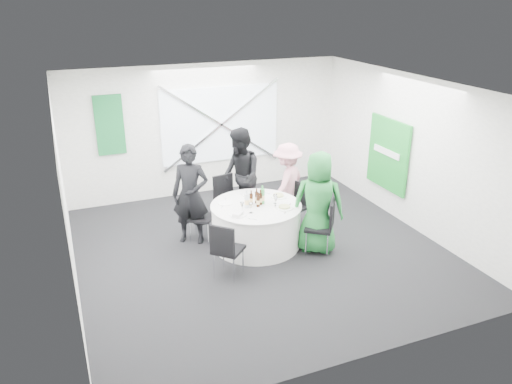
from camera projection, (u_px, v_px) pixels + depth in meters
name	position (u px, v px, depth m)	size (l,w,h in m)	color
floor	(260.00, 250.00, 8.62)	(6.00, 6.00, 0.00)	black
ceiling	(261.00, 87.00, 7.57)	(6.00, 6.00, 0.00)	silver
wall_back	(207.00, 130.00, 10.67)	(6.00, 6.00, 0.00)	silver
wall_front	(365.00, 258.00, 5.51)	(6.00, 6.00, 0.00)	silver
wall_left	(65.00, 200.00, 7.05)	(6.00, 6.00, 0.00)	silver
wall_right	(411.00, 153.00, 9.14)	(6.00, 6.00, 0.00)	silver
window_panel	(221.00, 124.00, 10.71)	(2.60, 0.03, 1.60)	silver
window_brace_a	(221.00, 125.00, 10.67)	(0.05, 0.05, 3.16)	silver
window_brace_b	(221.00, 125.00, 10.67)	(0.05, 0.05, 3.16)	silver
green_banner	(110.00, 125.00, 9.82)	(0.55, 0.04, 1.20)	#146738
green_sign	(388.00, 154.00, 9.71)	(0.05, 1.20, 1.40)	#198C2C
banquet_table	(256.00, 225.00, 8.65)	(1.56, 1.56, 0.76)	silver
chair_back	(226.00, 196.00, 9.38)	(0.51, 0.52, 0.96)	black
chair_back_left	(197.00, 213.00, 8.80)	(0.56, 0.56, 0.89)	black
chair_back_right	(298.00, 202.00, 9.29)	(0.51, 0.50, 0.85)	black
chair_front_right	(324.00, 223.00, 8.30)	(0.61, 0.61, 0.96)	black
chair_front_left	(226.00, 247.00, 7.57)	(0.60, 0.60, 0.93)	black
person_man_back_left	(191.00, 195.00, 8.61)	(0.65, 0.42, 1.78)	black
person_man_back	(240.00, 177.00, 9.35)	(0.89, 0.49, 1.84)	black
person_woman_pink	(287.00, 183.00, 9.46)	(1.00, 0.46, 1.55)	pink
person_woman_green	(318.00, 203.00, 8.29)	(0.86, 0.56, 1.76)	#217933
plate_back	(249.00, 194.00, 8.95)	(0.29, 0.29, 0.01)	white
plate_back_left	(225.00, 203.00, 8.57)	(0.25, 0.25, 0.01)	white
plate_back_right	(278.00, 196.00, 8.85)	(0.29, 0.29, 0.04)	white
plate_front_right	(284.00, 207.00, 8.38)	(0.29, 0.29, 0.04)	white
plate_front_left	(238.00, 215.00, 8.12)	(0.28, 0.28, 0.01)	white
napkin	(238.00, 214.00, 8.06)	(0.19, 0.12, 0.05)	silver
beer_bottle_a	(251.00, 199.00, 8.51)	(0.06, 0.06, 0.25)	#331709
beer_bottle_b	(257.00, 198.00, 8.55)	(0.06, 0.06, 0.26)	#331709
beer_bottle_c	(260.00, 199.00, 8.49)	(0.06, 0.06, 0.27)	#331709
beer_bottle_d	(258.00, 201.00, 8.41)	(0.06, 0.06, 0.26)	#331709
green_water_bottle	(262.00, 196.00, 8.52)	(0.08, 0.08, 0.33)	green
clear_water_bottle	(247.00, 201.00, 8.37)	(0.08, 0.08, 0.31)	silver
wine_glass_a	(242.00, 205.00, 8.20)	(0.07, 0.07, 0.17)	white
wine_glass_b	(276.00, 199.00, 8.42)	(0.07, 0.07, 0.17)	white
wine_glass_c	(275.00, 197.00, 8.52)	(0.07, 0.07, 0.17)	white
wine_glass_d	(251.00, 206.00, 8.16)	(0.07, 0.07, 0.17)	white
fork_a	(285.00, 213.00, 8.21)	(0.01, 0.15, 0.01)	silver
knife_a	(290.00, 205.00, 8.51)	(0.01, 0.15, 0.01)	silver
fork_b	(225.00, 200.00, 8.69)	(0.01, 0.15, 0.01)	silver
knife_b	(222.00, 207.00, 8.44)	(0.01, 0.15, 0.01)	silver
fork_c	(283.00, 198.00, 8.81)	(0.01, 0.15, 0.01)	silver
knife_c	(267.00, 193.00, 9.00)	(0.01, 0.15, 0.01)	silver
fork_d	(232.00, 215.00, 8.11)	(0.01, 0.15, 0.01)	silver
knife_d	(253.00, 219.00, 7.97)	(0.01, 0.15, 0.01)	silver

